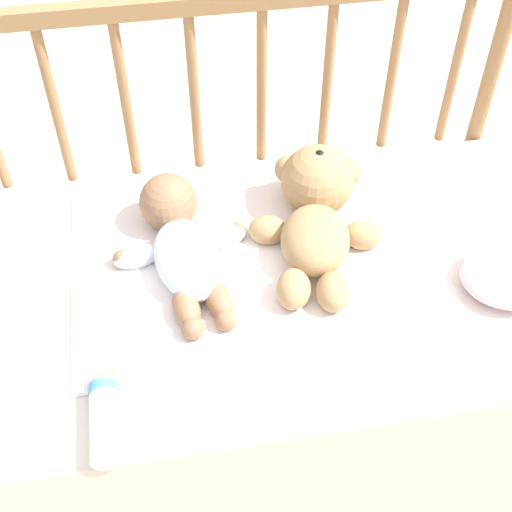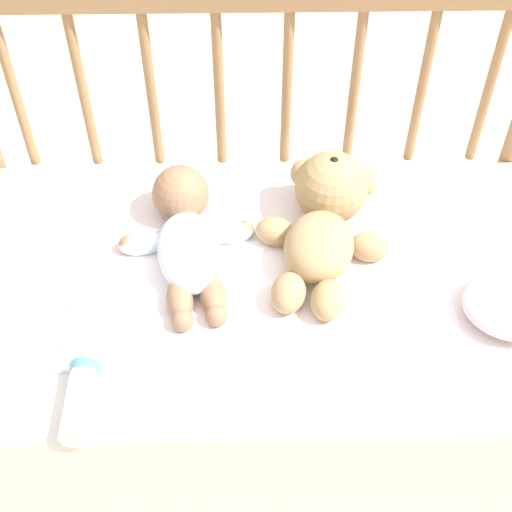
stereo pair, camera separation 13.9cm
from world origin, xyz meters
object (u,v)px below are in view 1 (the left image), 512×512
at_px(small_pillow, 510,275).
at_px(baby_bottle, 105,416).
at_px(baby, 182,243).
at_px(teddy_bear, 316,210).

xyz_separation_m(small_pillow, baby_bottle, (-0.80, -0.18, -0.00)).
distance_m(baby, small_pillow, 0.65).
bearing_deg(baby_bottle, baby, 65.15).
bearing_deg(baby, teddy_bear, 5.60).
bearing_deg(baby, baby_bottle, -114.85).
xyz_separation_m(baby, baby_bottle, (-0.17, -0.36, -0.02)).
bearing_deg(teddy_bear, small_pillow, -31.11).
relative_size(teddy_bear, baby, 1.02).
bearing_deg(small_pillow, baby_bottle, -167.41).
xyz_separation_m(teddy_bear, baby_bottle, (-0.45, -0.39, -0.04)).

